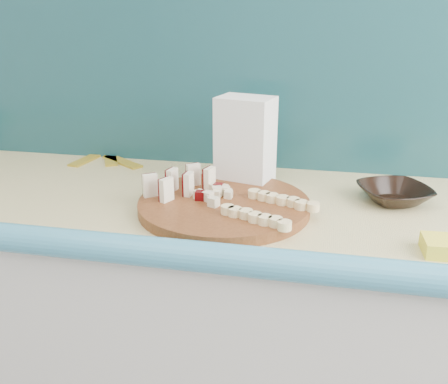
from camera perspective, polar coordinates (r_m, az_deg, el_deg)
kitchen_counter at (r=1.45m, az=-0.48°, el=-17.70°), size 2.20×0.63×0.91m
backsplash at (r=1.44m, az=1.94°, el=12.75°), size 2.20×0.02×0.50m
cutting_board at (r=1.15m, az=0.00°, el=-1.51°), size 0.52×0.52×0.02m
apple_wedges at (r=1.19m, az=-5.06°, el=1.17°), size 0.15×0.15×0.05m
apple_chunks at (r=1.16m, az=-1.03°, el=-0.21°), size 0.07×0.06×0.02m
banana_slices at (r=1.08m, az=5.23°, el=-1.85°), size 0.21×0.20×0.02m
brown_bowl at (r=1.27m, az=18.89°, el=-0.23°), size 0.22×0.22×0.04m
flour_bag at (r=1.28m, az=2.45°, el=5.65°), size 0.16×0.13×0.23m
banana_peel at (r=1.57m, az=-13.21°, el=3.66°), size 0.22×0.19×0.01m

